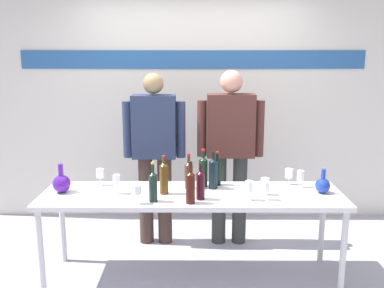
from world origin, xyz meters
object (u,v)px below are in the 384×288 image
Objects in this scene: presenter_left at (154,148)px; decanter_blue_right at (323,185)px; display_table at (192,200)px; wine_bottle_0 at (203,171)px; wine_glass_right_0 at (265,183)px; wine_glass_left_1 at (100,174)px; wine_bottle_3 at (213,173)px; wine_bottle_7 at (217,171)px; wine_bottle_5 at (189,174)px; wine_glass_right_3 at (289,174)px; wine_bottle_1 at (153,186)px; wine_glass_right_1 at (266,187)px; wine_bottle_6 at (190,186)px; decanter_blue_left at (62,183)px; presenter_right at (230,145)px; wine_glass_right_4 at (249,187)px; wine_glass_left_0 at (137,190)px; wine_glass_right_2 at (301,176)px; wine_bottle_4 at (164,177)px; wine_bottle_2 at (201,184)px; wine_glass_left_2 at (116,180)px.

decanter_blue_right is at bearing -25.15° from presenter_left.
display_table is 12.19× the size of decanter_blue_right.
wine_glass_right_0 is at bearing -23.34° from wine_bottle_0.
wine_glass_left_1 reaches higher than display_table.
wine_bottle_7 is at bearing 69.58° from wine_bottle_3.
wine_bottle_3 is at bearing -33.44° from wine_bottle_0.
wine_bottle_5 is at bearing -157.79° from wine_bottle_0.
wine_glass_right_3 reaches higher than display_table.
wine_bottle_1 is 0.88m from wine_glass_right_1.
wine_bottle_3 is at bearing 34.30° from wine_bottle_1.
wine_bottle_6 reaches higher than display_table.
wine_bottle_5 is at bearing 6.28° from decanter_blue_left.
presenter_right reaches higher than display_table.
wine_glass_right_4 is at bearing -20.05° from display_table.
wine_bottle_7 is (0.25, 0.10, -0.00)m from wine_bottle_5.
wine_glass_left_0 and wine_glass_right_2 have the same top height.
decanter_blue_right is 1.31m from wine_bottle_4.
wine_glass_right_1 is at bearing -46.84° from wine_bottle_7.
decanter_blue_right reaches higher than wine_glass_right_0.
presenter_right is at bearing -0.00° from presenter_left.
wine_glass_right_3 is (0.78, 0.40, -0.03)m from wine_bottle_2.
decanter_blue_left reaches higher than wine_glass_right_2.
wine_glass_right_2 is 0.12m from wine_glass_right_3.
wine_bottle_2 is 0.90× the size of wine_bottle_3.
decanter_blue_right is at bearing -44.73° from wine_glass_right_2.
decanter_blue_right is 0.33m from wine_glass_right_3.
wine_bottle_7 reaches higher than wine_glass_right_3.
wine_bottle_3 is (1.26, 0.11, 0.06)m from decanter_blue_left.
wine_glass_right_2 is (1.23, 0.36, -0.03)m from wine_bottle_1.
wine_bottle_7 is 2.13× the size of wine_glass_right_3.
wine_bottle_5 is 0.68m from wine_glass_right_1.
decanter_blue_left is at bearing 171.92° from wine_bottle_2.
wine_bottle_1 reaches higher than wine_glass_right_3.
wine_bottle_3 is 2.33× the size of wine_glass_right_3.
wine_bottle_5 is (0.34, -0.57, -0.10)m from presenter_left.
wine_glass_left_0 is 0.95× the size of wine_glass_right_4.
wine_glass_right_3 is (-0.23, 0.23, 0.03)m from decanter_blue_right.
decanter_blue_left is at bearing 164.56° from wine_bottle_1.
presenter_right reaches higher than presenter_left.
wine_bottle_0 reaches higher than wine_glass_right_2.
wine_glass_right_4 reaches higher than display_table.
display_table is 0.29m from wine_bottle_0.
wine_glass_left_2 is 1.21m from wine_glass_right_1.
wine_glass_right_4 is at bearing -145.65° from wine_glass_right_2.
wine_bottle_0 is at bearing 146.56° from wine_bottle_3.
wine_bottle_0 is 2.23× the size of wine_glass_right_2.
wine_bottle_3 is 0.11m from wine_bottle_7.
wine_glass_left_1 is at bearing 158.32° from wine_bottle_4.
wine_glass_left_1 is 1.44m from wine_glass_right_1.
wine_bottle_2 reaches higher than wine_glass_right_4.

